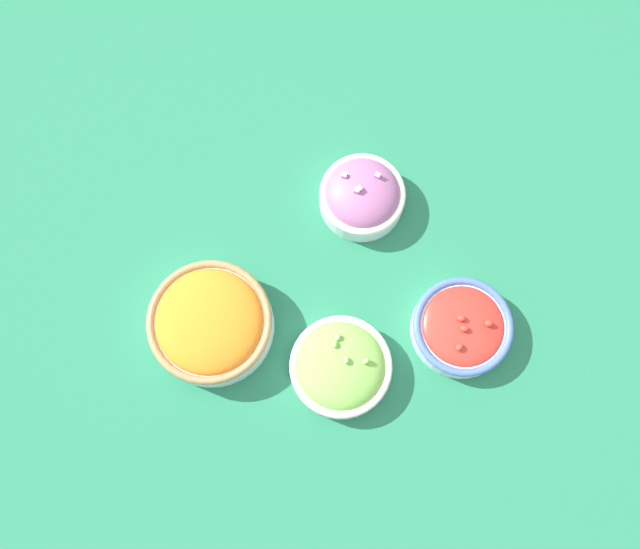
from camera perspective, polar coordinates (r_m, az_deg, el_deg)
name	(u,v)px	position (r m, az deg, el deg)	size (l,w,h in m)	color
ground_plane	(320,279)	(1.12, 0.00, -0.36)	(3.00, 3.00, 0.00)	#23704C
bowl_carrots	(210,323)	(1.08, -8.76, -3.84)	(0.19, 0.19, 0.07)	silver
bowl_red_onion	(362,196)	(1.13, 3.40, 6.32)	(0.14, 0.14, 0.07)	silver
bowl_cherry_tomatoes	(462,327)	(1.10, 11.29, -4.15)	(0.15, 0.15, 0.05)	silver
bowl_lettuce	(341,367)	(1.07, 1.67, -7.38)	(0.15, 0.15, 0.07)	white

